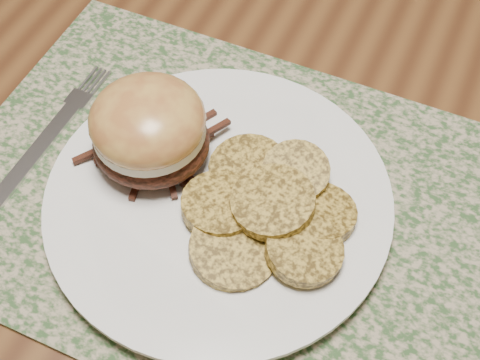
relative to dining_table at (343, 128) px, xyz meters
name	(u,v)px	position (x,y,z in m)	size (l,w,h in m)	color
ground	(297,356)	(0.00, 0.00, -0.67)	(3.50, 3.50, 0.00)	#53371C
dining_table	(343,128)	(0.00, 0.00, 0.00)	(1.50, 0.90, 0.75)	brown
placemat	(223,199)	(-0.05, -0.18, 0.08)	(0.45, 0.33, 0.00)	#315029
dinner_plate	(219,201)	(-0.05, -0.19, 0.09)	(0.26, 0.26, 0.02)	white
pork_sandwich	(149,130)	(-0.12, -0.18, 0.13)	(0.11, 0.11, 0.07)	black
roasted_potatoes	(267,209)	(-0.01, -0.19, 0.11)	(0.15, 0.15, 0.03)	#B89336
fork	(51,134)	(-0.22, -0.18, 0.09)	(0.02, 0.17, 0.00)	silver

